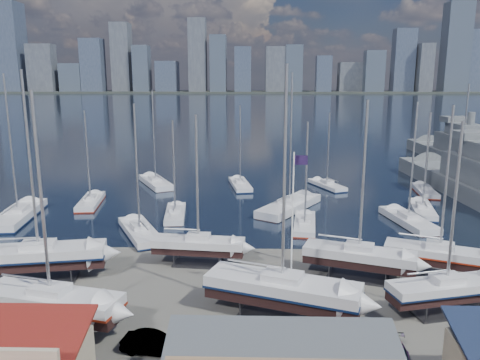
{
  "coord_description": "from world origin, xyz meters",
  "views": [
    {
      "loc": [
        -1.62,
        -46.36,
        17.39
      ],
      "look_at": [
        -3.18,
        8.0,
        5.63
      ],
      "focal_mm": 35.0,
      "sensor_mm": 36.0,
      "label": 1
    }
  ],
  "objects_px": {
    "naval_ship_west": "(462,157)",
    "flagpole": "(294,219)",
    "sailboat_cradle_0": "(39,256)",
    "car_a": "(39,332)"
  },
  "relations": [
    {
      "from": "naval_ship_west",
      "to": "flagpole",
      "type": "height_order",
      "value": "naval_ship_west"
    },
    {
      "from": "flagpole",
      "to": "car_a",
      "type": "bearing_deg",
      "value": -160.96
    },
    {
      "from": "sailboat_cradle_0",
      "to": "naval_ship_west",
      "type": "height_order",
      "value": "sailboat_cradle_0"
    },
    {
      "from": "sailboat_cradle_0",
      "to": "flagpole",
      "type": "bearing_deg",
      "value": -21.45
    },
    {
      "from": "sailboat_cradle_0",
      "to": "car_a",
      "type": "bearing_deg",
      "value": -76.98
    },
    {
      "from": "naval_ship_west",
      "to": "car_a",
      "type": "relative_size",
      "value": 10.52
    },
    {
      "from": "naval_ship_west",
      "to": "car_a",
      "type": "xyz_separation_m",
      "value": [
        -57.46,
        -68.63,
        -0.92
      ]
    },
    {
      "from": "naval_ship_west",
      "to": "flagpole",
      "type": "bearing_deg",
      "value": 146.37
    },
    {
      "from": "naval_ship_west",
      "to": "flagpole",
      "type": "xyz_separation_m",
      "value": [
        -40.07,
        -62.62,
        5.35
      ]
    },
    {
      "from": "naval_ship_west",
      "to": "flagpole",
      "type": "distance_m",
      "value": 74.54
    }
  ]
}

